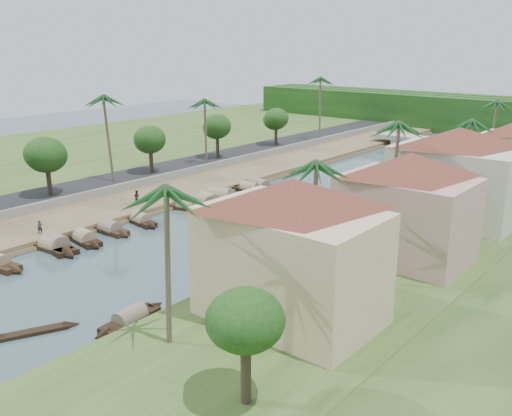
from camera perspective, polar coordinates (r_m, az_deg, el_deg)
The scene contains 44 objects.
ground at distance 55.43m, azimuth -11.44°, elevation -5.30°, with size 220.00×220.00×0.00m, color #3B5258.
left_bank at distance 79.29m, azimuth -7.65°, elevation 1.81°, with size 10.00×180.00×0.80m, color brown.
right_bank at distance 59.53m, azimuth 16.06°, elevation -3.47°, with size 16.00×180.00×1.20m, color #2B491D.
road at distance 85.49m, azimuth -11.55°, elevation 2.90°, with size 8.00×180.00×1.40m, color black.
retaining_wall at distance 82.11m, azimuth -9.68°, elevation 2.91°, with size 0.40×180.00×1.10m, color gray.
far_left_fill at distance 107.05m, azimuth -20.60°, elevation 4.86°, with size 45.00×220.00×1.35m, color #2B491D.
treeline at distance 138.95m, azimuth 22.57°, elevation 8.49°, with size 120.00×14.00×8.00m.
bridge at distance 113.07m, azimuth 18.09°, elevation 6.21°, with size 28.00×4.00×2.40m.
building_near at distance 39.38m, azimuth 3.53°, elevation -4.15°, with size 14.85×14.85×10.20m.
building_mid at distance 52.24m, azimuth 14.84°, elevation 0.24°, with size 14.11×14.11×9.70m.
building_far at distance 65.16m, azimuth 19.32°, elevation 3.25°, with size 15.59×15.59×10.20m.
sampan_3 at distance 61.03m, azimuth -19.42°, elevation -3.47°, with size 9.03×3.17×2.36m.
sampan_4 at distance 60.58m, azimuth -19.72°, elevation -3.65°, with size 6.73×2.11×1.93m.
sampan_5 at distance 61.67m, azimuth -16.73°, elevation -3.02°, with size 6.41×2.37×2.04m.
sampan_6 at distance 64.18m, azimuth -14.38°, elevation -2.07°, with size 6.62×1.80×2.01m.
sampan_7 at distance 66.56m, azimuth -11.46°, elevation -1.22°, with size 6.87×2.34×1.85m.
sampan_8 at distance 71.26m, azimuth -6.94°, elevation 0.17°, with size 6.48×3.41×2.00m.
sampan_9 at distance 72.67m, azimuth -5.53°, elevation 0.54°, with size 8.65×1.98×2.19m.
sampan_10 at distance 73.50m, azimuth -4.87°, elevation 0.74°, with size 7.63×2.23×2.09m.
sampan_11 at distance 75.13m, azimuth -3.73°, elevation 1.12°, with size 8.74×5.21×2.46m.
sampan_12 at distance 80.46m, azimuth 0.28°, elevation 2.19°, with size 9.65×3.95×2.25m.
sampan_13 at distance 79.17m, azimuth -0.70°, elevation 1.94°, with size 6.74×3.02×1.86m.
sampan_14 at distance 43.94m, azimuth -12.47°, elevation -10.78°, with size 2.05×7.20×1.79m.
sampan_15 at distance 52.22m, azimuth -0.48°, elevation -5.85°, with size 2.07×6.94×1.88m.
sampan_16 at distance 67.15m, azimuth 10.46°, elevation -1.00°, with size 4.30×8.89×2.16m.
canoe_0 at distance 44.73m, azimuth -21.30°, elevation -11.51°, with size 3.48×6.22×0.85m.
canoe_1 at distance 60.41m, azimuth -18.41°, elevation -3.89°, with size 4.42×1.19×0.71m.
canoe_2 at distance 74.06m, azimuth -2.19°, elevation 0.66°, with size 5.68×2.25×0.82m.
palm_0 at distance 34.93m, azimuth -9.29°, elevation 1.53°, with size 3.20×3.20×11.96m.
palm_1 at distance 44.97m, azimuth 5.49°, elevation 4.24°, with size 3.20×3.20×11.35m.
palm_2 at distance 59.65m, azimuth 13.92°, elevation 7.96°, with size 3.20×3.20×12.55m.
palm_3 at distance 75.50m, azimuth 20.44°, elevation 8.01°, with size 3.20×3.20×11.05m.
palm_5 at distance 80.08m, azimuth -14.71°, elevation 10.49°, with size 3.20×3.20×13.11m.
palm_6 at distance 89.52m, azimuth -5.13°, elevation 10.52°, with size 3.20×3.20×11.48m.
palm_7 at distance 91.37m, azimuth 22.80°, elevation 9.61°, with size 3.20×3.20×11.97m.
palm_8 at distance 111.83m, azimuth 6.53°, elevation 12.61°, with size 3.20×3.20×13.44m.
tree_2 at distance 75.76m, azimuth -20.23°, elevation 4.94°, with size 5.12×5.12×7.22m.
tree_3 at distance 85.22m, azimuth -10.55°, elevation 6.68°, with size 4.63×4.63×6.77m.
tree_4 at distance 94.85m, azimuth -3.90°, elevation 8.05°, with size 4.56×4.56×7.03m.
tree_5 at distance 106.87m, azimuth 2.02°, elevation 8.82°, with size 4.50×4.50×6.62m.
tree_6 at distance 64.63m, azimuth 23.73°, elevation 2.37°, with size 4.13×4.13×6.65m.
tree_7 at distance 30.43m, azimuth -1.05°, elevation -11.34°, with size 4.08×4.08×6.62m.
person_near at distance 63.48m, azimuth -20.80°, elevation -1.81°, with size 0.52×0.34×1.41m, color #24242B.
person_far at distance 71.77m, azimuth -11.83°, elevation 1.09°, with size 0.83×0.65×1.71m, color #2B281E.
Camera 1 is at (40.57, -31.91, 20.20)m, focal length 40.00 mm.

